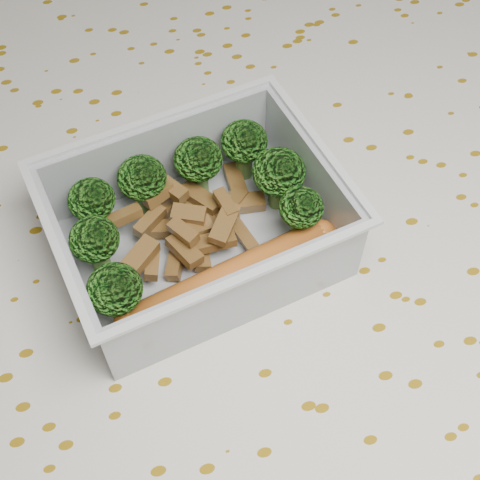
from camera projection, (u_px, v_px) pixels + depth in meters
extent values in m
cube|color=brown|center=(239.00, 277.00, 0.52)|extent=(1.40, 0.90, 0.04)
cube|color=silver|center=(239.00, 261.00, 0.50)|extent=(1.46, 0.96, 0.01)
cube|color=silver|center=(200.00, 247.00, 0.50)|extent=(0.21, 0.18, 0.00)
cube|color=silver|center=(160.00, 155.00, 0.51)|extent=(0.19, 0.04, 0.06)
cube|color=silver|center=(241.00, 298.00, 0.44)|extent=(0.19, 0.04, 0.06)
cube|color=silver|center=(310.00, 177.00, 0.50)|extent=(0.03, 0.13, 0.06)
cube|color=silver|center=(73.00, 269.00, 0.45)|extent=(0.03, 0.13, 0.06)
cube|color=silver|center=(153.00, 120.00, 0.49)|extent=(0.20, 0.04, 0.00)
cube|color=silver|center=(244.00, 278.00, 0.41)|extent=(0.20, 0.04, 0.00)
cube|color=silver|center=(320.00, 145.00, 0.47)|extent=(0.03, 0.14, 0.00)
cube|color=silver|center=(55.00, 245.00, 0.42)|extent=(0.03, 0.14, 0.00)
cylinder|color=#608C3F|center=(98.00, 221.00, 0.50)|extent=(0.02, 0.02, 0.03)
ellipsoid|color=#3E8623|center=(91.00, 200.00, 0.48)|extent=(0.03, 0.03, 0.03)
cylinder|color=#608C3F|center=(146.00, 199.00, 0.51)|extent=(0.02, 0.02, 0.03)
ellipsoid|color=#3E8623|center=(142.00, 178.00, 0.49)|extent=(0.04, 0.04, 0.03)
cylinder|color=#608C3F|center=(200.00, 181.00, 0.52)|extent=(0.02, 0.02, 0.02)
ellipsoid|color=#3E8623|center=(198.00, 159.00, 0.50)|extent=(0.04, 0.04, 0.03)
cylinder|color=#608C3F|center=(244.00, 163.00, 0.53)|extent=(0.02, 0.02, 0.03)
ellipsoid|color=#3E8623|center=(244.00, 141.00, 0.51)|extent=(0.04, 0.04, 0.03)
cylinder|color=#608C3F|center=(101.00, 259.00, 0.48)|extent=(0.02, 0.02, 0.03)
ellipsoid|color=#3E8623|center=(94.00, 239.00, 0.46)|extent=(0.03, 0.03, 0.03)
cylinder|color=#608C3F|center=(277.00, 194.00, 0.51)|extent=(0.02, 0.02, 0.02)
ellipsoid|color=#3E8623|center=(279.00, 172.00, 0.49)|extent=(0.04, 0.04, 0.03)
cylinder|color=#608C3F|center=(120.00, 308.00, 0.46)|extent=(0.02, 0.02, 0.02)
ellipsoid|color=#3E8623|center=(115.00, 289.00, 0.44)|extent=(0.04, 0.04, 0.03)
cylinder|color=#608C3F|center=(299.00, 228.00, 0.49)|extent=(0.02, 0.02, 0.03)
ellipsoid|color=#3E8623|center=(301.00, 208.00, 0.47)|extent=(0.03, 0.03, 0.03)
cube|color=brown|center=(193.00, 224.00, 0.49)|extent=(0.02, 0.03, 0.01)
cube|color=brown|center=(139.00, 258.00, 0.46)|extent=(0.03, 0.03, 0.01)
cube|color=brown|center=(225.00, 223.00, 0.48)|extent=(0.03, 0.04, 0.01)
cube|color=brown|center=(183.00, 226.00, 0.50)|extent=(0.03, 0.01, 0.01)
cube|color=brown|center=(121.00, 217.00, 0.48)|extent=(0.03, 0.02, 0.01)
cube|color=brown|center=(245.00, 237.00, 0.50)|extent=(0.02, 0.04, 0.01)
cube|color=brown|center=(189.00, 214.00, 0.49)|extent=(0.03, 0.02, 0.01)
cube|color=brown|center=(152.00, 264.00, 0.47)|extent=(0.02, 0.02, 0.01)
cube|color=brown|center=(200.00, 251.00, 0.49)|extent=(0.02, 0.03, 0.01)
cube|color=brown|center=(187.00, 200.00, 0.51)|extent=(0.02, 0.03, 0.01)
cube|color=brown|center=(206.00, 219.00, 0.51)|extent=(0.03, 0.03, 0.01)
cube|color=brown|center=(226.00, 204.00, 0.49)|extent=(0.01, 0.03, 0.01)
cube|color=brown|center=(206.00, 218.00, 0.50)|extent=(0.02, 0.03, 0.01)
cube|color=brown|center=(250.00, 202.00, 0.52)|extent=(0.02, 0.02, 0.01)
cube|color=brown|center=(183.00, 232.00, 0.47)|extent=(0.02, 0.03, 0.01)
cube|color=brown|center=(201.00, 198.00, 0.51)|extent=(0.03, 0.04, 0.01)
cube|color=brown|center=(166.00, 210.00, 0.51)|extent=(0.03, 0.03, 0.01)
cube|color=brown|center=(232.00, 204.00, 0.51)|extent=(0.03, 0.03, 0.01)
cube|color=brown|center=(233.00, 212.00, 0.51)|extent=(0.02, 0.03, 0.01)
cube|color=brown|center=(176.00, 259.00, 0.49)|extent=(0.02, 0.03, 0.01)
cube|color=brown|center=(150.00, 221.00, 0.49)|extent=(0.03, 0.03, 0.01)
cube|color=brown|center=(173.00, 190.00, 0.50)|extent=(0.02, 0.03, 0.01)
cube|color=brown|center=(160.00, 229.00, 0.50)|extent=(0.03, 0.02, 0.01)
cube|color=brown|center=(236.00, 181.00, 0.53)|extent=(0.01, 0.03, 0.01)
cube|color=brown|center=(193.00, 230.00, 0.49)|extent=(0.03, 0.02, 0.01)
cube|color=brown|center=(158.00, 195.00, 0.49)|extent=(0.03, 0.02, 0.01)
cube|color=brown|center=(213.00, 242.00, 0.48)|extent=(0.03, 0.01, 0.01)
cube|color=brown|center=(184.00, 250.00, 0.48)|extent=(0.02, 0.03, 0.01)
cylinder|color=#C56523|center=(230.00, 278.00, 0.47)|extent=(0.15, 0.06, 0.03)
sphere|color=#C56523|center=(320.00, 236.00, 0.49)|extent=(0.03, 0.03, 0.03)
sphere|color=#C56523|center=(132.00, 325.00, 0.45)|extent=(0.03, 0.03, 0.03)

